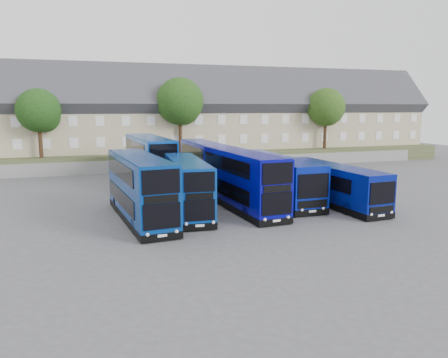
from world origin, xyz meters
TOP-DOWN VIEW (x-y plane):
  - ground at (0.00, 0.00)m, footprint 120.00×120.00m
  - retaining_wall at (0.00, 24.00)m, footprint 70.00×0.40m
  - earth_bank at (0.00, 34.00)m, footprint 80.00×20.00m
  - terrace_row at (6.00, 30.00)m, footprint 66.00×10.40m
  - dd_front_left at (-5.96, 1.77)m, footprint 3.51×11.14m
  - dd_front_mid at (-2.51, 2.59)m, footprint 2.99×9.93m
  - dd_front_right at (1.78, 2.75)m, footprint 3.19×10.99m
  - dd_rear_left at (-3.41, 14.78)m, footprint 3.41×12.02m
  - dd_rear_right at (1.89, 13.69)m, footprint 2.63×10.53m
  - coach_east_a at (5.59, 5.40)m, footprint 2.76×13.00m
  - coach_east_b at (9.09, 2.13)m, footprint 3.12×11.57m
  - tree_west at (-13.85, 25.10)m, footprint 4.80×4.80m
  - tree_mid at (2.15, 25.60)m, footprint 5.76×5.76m
  - tree_east at (22.15, 25.10)m, footprint 5.12×5.12m
  - tree_far at (28.15, 32.10)m, footprint 5.44×5.44m

SIDE VIEW (x-z plane):
  - ground at x=0.00m, z-range 0.00..0.00m
  - retaining_wall at x=0.00m, z-range 0.00..1.50m
  - earth_bank at x=0.00m, z-range 0.00..2.00m
  - coach_east_b at x=9.09m, z-range -0.03..3.10m
  - coach_east_a at x=5.59m, z-range -0.03..3.52m
  - dd_front_mid at x=-2.51m, z-range -0.04..3.85m
  - dd_rear_right at x=1.89m, z-range -0.04..4.13m
  - dd_front_right at x=1.78m, z-range -0.04..4.27m
  - dd_front_left at x=-5.96m, z-range -0.04..4.32m
  - dd_rear_left at x=-3.41m, z-range -0.04..4.69m
  - terrace_row at x=6.00m, z-range 1.00..12.20m
  - tree_west at x=-13.85m, z-range 3.23..10.88m
  - tree_east at x=22.15m, z-range 3.31..11.47m
  - tree_far at x=28.15m, z-range 3.39..12.06m
  - tree_mid at x=2.15m, z-range 3.48..12.66m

